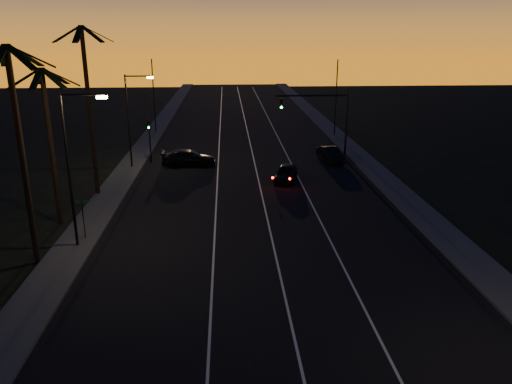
{
  "coord_description": "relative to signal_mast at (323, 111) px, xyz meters",
  "views": [
    {
      "loc": [
        -2.14,
        -7.47,
        12.05
      ],
      "look_at": [
        -0.5,
        19.99,
        3.21
      ],
      "focal_mm": 35.0,
      "sensor_mm": 36.0,
      "label": 1
    }
  ],
  "objects": [
    {
      "name": "lead_car",
      "position": [
        -4.33,
        -7.09,
        -4.08
      ],
      "size": [
        2.75,
        4.79,
        1.39
      ],
      "color": "black",
      "rests_on": "road"
    },
    {
      "name": "lane_stripe_left",
      "position": [
        -10.14,
        -9.99,
        -4.76
      ],
      "size": [
        0.12,
        160.0,
        0.01
      ],
      "primitive_type": "cube",
      "color": "silver",
      "rests_on": "road"
    },
    {
      "name": "lane_stripe_right",
      "position": [
        -3.14,
        -9.99,
        -4.76
      ],
      "size": [
        0.12,
        160.0,
        0.01
      ],
      "primitive_type": "cube",
      "color": "silver",
      "rests_on": "road"
    },
    {
      "name": "streetlight_left_near",
      "position": [
        -17.84,
        -19.99,
        0.54
      ],
      "size": [
        2.55,
        0.26,
        9.0
      ],
      "color": "black",
      "rests_on": "ground"
    },
    {
      "name": "road",
      "position": [
        -7.14,
        -9.99,
        -4.78
      ],
      "size": [
        20.0,
        170.0,
        0.01
      ],
      "primitive_type": "cube",
      "color": "black",
      "rests_on": "ground"
    },
    {
      "name": "lane_stripe_mid",
      "position": [
        -6.64,
        -9.99,
        -4.76
      ],
      "size": [
        0.12,
        160.0,
        0.01
      ],
      "primitive_type": "cube",
      "color": "silver",
      "rests_on": "road"
    },
    {
      "name": "cross_car",
      "position": [
        -12.9,
        -1.58,
        -4.03
      ],
      "size": [
        5.11,
        2.1,
        1.48
      ],
      "color": "black",
      "rests_on": "road"
    },
    {
      "name": "sidewalk_left",
      "position": [
        -18.34,
        -9.99,
        -4.7
      ],
      "size": [
        2.4,
        170.0,
        0.16
      ],
      "primitive_type": "cube",
      "color": "#383835",
      "rests_on": "ground"
    },
    {
      "name": "streetlight_left_far",
      "position": [
        -17.82,
        -1.99,
        0.28
      ],
      "size": [
        2.55,
        0.26,
        8.5
      ],
      "color": "black",
      "rests_on": "ground"
    },
    {
      "name": "palm_far",
      "position": [
        -19.34,
        -9.99,
        2.83
      ],
      "size": [
        4.25,
        4.16,
        12.53
      ],
      "color": "black",
      "rests_on": "ground"
    },
    {
      "name": "signal_post",
      "position": [
        -16.64,
        -0.01,
        -1.89
      ],
      "size": [
        0.28,
        0.37,
        4.2
      ],
      "color": "black",
      "rests_on": "ground"
    },
    {
      "name": "palm_near",
      "position": [
        -19.74,
        -21.99,
        2.29
      ],
      "size": [
        4.25,
        4.16,
        11.53
      ],
      "color": "black",
      "rests_on": "ground"
    },
    {
      "name": "signal_mast",
      "position": [
        0.0,
        0.0,
        0.0
      ],
      "size": [
        7.1,
        0.41,
        7.0
      ],
      "color": "black",
      "rests_on": "ground"
    },
    {
      "name": "far_pole_left",
      "position": [
        -18.14,
        15.01,
        -0.28
      ],
      "size": [
        0.14,
        0.14,
        9.0
      ],
      "primitive_type": "cylinder",
      "color": "black",
      "rests_on": "ground"
    },
    {
      "name": "right_car",
      "position": [
        0.79,
        -0.67,
        -4.08
      ],
      "size": [
        2.19,
        4.39,
        1.38
      ],
      "color": "black",
      "rests_on": "road"
    },
    {
      "name": "palm_mid",
      "position": [
        -20.34,
        -15.99,
        1.47
      ],
      "size": [
        4.25,
        4.16,
        10.03
      ],
      "color": "black",
      "rests_on": "ground"
    },
    {
      "name": "sidewalk_right",
      "position": [
        4.06,
        -9.99,
        -4.7
      ],
      "size": [
        2.4,
        170.0,
        0.16
      ],
      "primitive_type": "cube",
      "color": "#383835",
      "rests_on": "ground"
    },
    {
      "name": "street_sign",
      "position": [
        -17.94,
        -18.99,
        -3.13
      ],
      "size": [
        0.7,
        0.06,
        2.6
      ],
      "color": "black",
      "rests_on": "ground"
    },
    {
      "name": "far_pole_right",
      "position": [
        3.86,
        12.01,
        -0.28
      ],
      "size": [
        0.14,
        0.14,
        9.0
      ],
      "primitive_type": "cylinder",
      "color": "black",
      "rests_on": "ground"
    }
  ]
}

